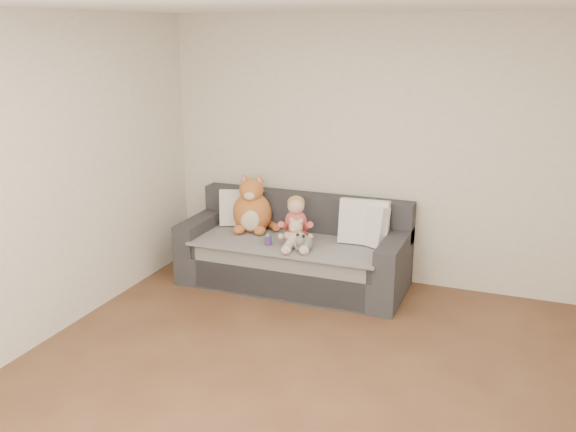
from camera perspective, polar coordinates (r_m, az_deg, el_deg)
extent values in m
plane|color=brown|center=(4.51, 0.66, -16.63)|extent=(5.00, 5.00, 0.00)
plane|color=white|center=(3.79, 0.79, 18.51)|extent=(5.00, 5.00, 0.00)
plane|color=white|center=(6.30, 8.79, 5.59)|extent=(4.50, 0.00, 4.50)
plane|color=white|center=(5.17, -23.34, 2.06)|extent=(0.00, 5.00, 5.00)
cube|color=#2A2A2F|center=(6.38, 0.49, -4.82)|extent=(2.20, 0.90, 0.30)
cube|color=#2A2A2F|center=(6.28, 0.40, -3.00)|extent=(1.90, 0.80, 0.15)
cube|color=#2A2A2F|center=(6.53, 1.59, 0.31)|extent=(2.20, 0.20, 0.40)
cube|color=#2A2A2F|center=(6.68, -7.54, -1.25)|extent=(0.20, 0.90, 0.30)
cube|color=#2A2A2F|center=(6.02, 9.45, -3.34)|extent=(0.20, 0.90, 0.30)
cube|color=gray|center=(6.23, 0.33, -2.30)|extent=(1.85, 0.88, 0.02)
cube|color=gray|center=(5.98, -1.02, -5.57)|extent=(1.70, 0.02, 0.41)
cube|color=silver|center=(6.70, -4.31, 0.77)|extent=(0.45, 0.32, 0.39)
cube|color=silver|center=(6.14, 6.78, -0.51)|extent=(0.48, 0.24, 0.44)
cube|color=silver|center=(6.14, 6.97, -0.72)|extent=(0.46, 0.34, 0.40)
ellipsoid|color=#C44545|center=(6.12, 0.70, -1.68)|extent=(0.22, 0.18, 0.18)
ellipsoid|color=#C44545|center=(6.10, 0.71, -0.51)|extent=(0.21, 0.18, 0.24)
ellipsoid|color=#DBAA8C|center=(6.04, 0.71, 0.91)|extent=(0.16, 0.16, 0.16)
ellipsoid|color=tan|center=(6.05, 0.72, 1.20)|extent=(0.17, 0.17, 0.13)
cylinder|color=#C44545|center=(6.03, -0.32, -0.90)|extent=(0.06, 0.22, 0.14)
cylinder|color=#C44545|center=(6.03, 1.71, -0.92)|extent=(0.18, 0.21, 0.14)
ellipsoid|color=#DBAA8C|center=(5.98, -0.66, -1.82)|extent=(0.06, 0.06, 0.06)
ellipsoid|color=#DBAA8C|center=(5.97, 2.00, -1.85)|extent=(0.06, 0.06, 0.06)
cylinder|color=#E5B2C6|center=(5.96, 0.04, -2.69)|extent=(0.14, 0.29, 0.10)
cylinder|color=#E5B2C6|center=(5.96, 1.27, -2.70)|extent=(0.20, 0.29, 0.10)
ellipsoid|color=#DBAA8C|center=(5.83, -0.17, -3.18)|extent=(0.06, 0.09, 0.05)
ellipsoid|color=#DBAA8C|center=(5.83, 1.41, -3.20)|extent=(0.06, 0.09, 0.05)
ellipsoid|color=#AB6226|center=(6.51, -3.20, 0.29)|extent=(0.40, 0.34, 0.43)
ellipsoid|color=beige|center=(6.39, -3.43, -0.33)|extent=(0.21, 0.09, 0.23)
ellipsoid|color=#AB6226|center=(6.42, -3.29, 2.31)|extent=(0.24, 0.24, 0.24)
ellipsoid|color=beige|center=(6.33, -3.47, 1.79)|extent=(0.12, 0.07, 0.09)
cone|color=#AB6226|center=(6.45, -3.88, 3.43)|extent=(0.12, 0.12, 0.09)
cone|color=pink|center=(6.43, -3.91, 3.35)|extent=(0.07, 0.07, 0.05)
cone|color=#AB6226|center=(6.42, -2.58, 3.39)|extent=(0.12, 0.12, 0.09)
cone|color=pink|center=(6.41, -2.60, 3.31)|extent=(0.07, 0.07, 0.05)
ellipsoid|color=#AB6226|center=(6.42, -4.38, -1.21)|extent=(0.12, 0.14, 0.09)
ellipsoid|color=#AB6226|center=(6.38, -2.52, -1.29)|extent=(0.12, 0.14, 0.09)
cylinder|color=#AB6226|center=(6.57, -1.45, -0.81)|extent=(0.24, 0.25, 0.10)
ellipsoid|color=#CAB78C|center=(6.01, 0.74, -2.04)|extent=(0.18, 0.16, 0.18)
ellipsoid|color=#CAB78C|center=(5.97, 0.70, -0.95)|extent=(0.13, 0.13, 0.13)
ellipsoid|color=#CAB78C|center=(5.98, 0.36, -0.35)|extent=(0.05, 0.05, 0.05)
ellipsoid|color=#CAB78C|center=(5.94, 1.14, -0.46)|extent=(0.05, 0.05, 0.05)
ellipsoid|color=beige|center=(5.93, 0.48, -1.21)|extent=(0.05, 0.05, 0.05)
ellipsoid|color=#CAB78C|center=(6.02, -0.07, -1.73)|extent=(0.07, 0.07, 0.07)
ellipsoid|color=#CAB78C|center=(5.95, 1.37, -1.96)|extent=(0.07, 0.07, 0.07)
ellipsoid|color=#CAB78C|center=(6.01, 0.07, -2.63)|extent=(0.07, 0.07, 0.07)
ellipsoid|color=#CAB78C|center=(5.96, 0.94, -2.77)|extent=(0.07, 0.07, 0.07)
ellipsoid|color=white|center=(5.94, 1.47, -2.49)|extent=(0.15, 0.19, 0.14)
ellipsoid|color=white|center=(5.84, 1.04, -2.20)|extent=(0.09, 0.09, 0.09)
ellipsoid|color=black|center=(5.86, 0.86, -1.71)|extent=(0.03, 0.03, 0.03)
ellipsoid|color=black|center=(5.83, 1.38, -1.80)|extent=(0.03, 0.03, 0.03)
cylinder|color=#513186|center=(6.09, -1.79, -2.17)|extent=(0.07, 0.07, 0.09)
cone|color=#3C9C5F|center=(6.08, -1.80, -1.65)|extent=(0.07, 0.07, 0.04)
cylinder|color=#3C9C5F|center=(6.10, -2.22, -2.08)|extent=(0.02, 0.02, 0.06)
cylinder|color=#3C9C5F|center=(6.08, -1.37, -2.16)|extent=(0.02, 0.02, 0.06)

